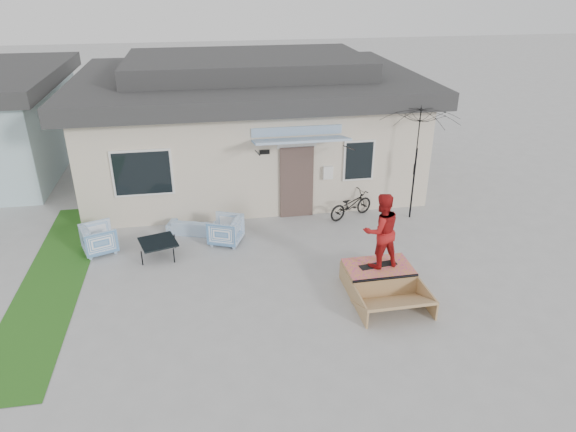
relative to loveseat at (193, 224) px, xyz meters
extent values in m
plane|color=#9E9E9E|center=(1.97, -3.87, -0.27)|extent=(90.00, 90.00, 0.00)
cube|color=#23591A|center=(-3.23, -1.87, -0.26)|extent=(1.40, 8.00, 0.01)
cube|color=beige|center=(1.97, 4.13, 1.23)|extent=(10.00, 7.00, 3.00)
cube|color=#2C2C2C|center=(1.97, 4.13, 2.98)|extent=(10.80, 7.80, 0.50)
cube|color=#2C2C2C|center=(1.97, 4.13, 3.53)|extent=(7.50, 4.50, 0.60)
cube|color=brown|center=(2.97, 0.59, 0.78)|extent=(0.95, 0.08, 2.10)
cube|color=white|center=(-1.23, 0.60, 1.33)|extent=(1.60, 0.06, 1.30)
cube|color=white|center=(4.77, 0.60, 1.33)|extent=(0.90, 0.06, 1.20)
cube|color=#477FBC|center=(2.97, 0.08, 2.18)|extent=(2.50, 1.09, 0.29)
imported|color=#477FBC|center=(0.00, 0.00, 0.00)|extent=(1.43, 0.81, 0.54)
imported|color=#477FBC|center=(-2.34, -0.67, 0.14)|extent=(0.97, 1.00, 0.81)
imported|color=#477FBC|center=(0.85, -0.71, 0.13)|extent=(0.97, 1.00, 0.80)
cube|color=black|center=(-0.85, -1.16, -0.06)|extent=(1.06, 1.06, 0.42)
imported|color=black|center=(4.51, 0.25, 0.21)|extent=(1.56, 1.08, 0.95)
cylinder|color=black|center=(6.20, -0.06, 0.78)|extent=(0.05, 0.05, 2.10)
imported|color=black|center=(6.20, -0.06, 1.48)|extent=(2.69, 2.58, 0.90)
cube|color=black|center=(4.13, -3.31, 0.25)|extent=(0.89, 0.35, 0.05)
imported|color=#A81718|center=(4.13, -3.31, 1.15)|extent=(0.94, 0.78, 1.73)
camera|label=1|loc=(0.43, -12.95, 6.31)|focal=32.54mm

